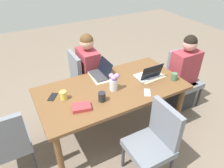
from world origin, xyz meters
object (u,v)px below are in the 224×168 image
at_px(flower_vase, 114,82).
at_px(book_red_cover, 81,107).
at_px(coffee_mug_centre_left, 174,77).
at_px(laptop_far_left_near, 102,72).
at_px(person_far_left_near, 89,76).
at_px(chair_head_right_left_mid, 182,75).
at_px(phone_silver, 147,93).
at_px(dining_table, 112,93).
at_px(coffee_mug_near_right, 63,95).
at_px(phone_black, 53,97).
at_px(chair_near_right_near, 155,140).
at_px(coffee_mug_near_left, 102,97).
at_px(chair_far_left_near, 83,76).
at_px(laptop_head_right_left_mid, 149,75).
at_px(person_head_right_left_mid, 183,77).
at_px(chair_head_left_left_far, 7,142).

distance_m(flower_vase, book_red_cover, 0.51).
bearing_deg(coffee_mug_centre_left, laptop_far_left_near, 144.30).
height_order(person_far_left_near, chair_head_right_left_mid, person_far_left_near).
distance_m(chair_head_right_left_mid, phone_silver, 1.06).
relative_size(dining_table, coffee_mug_near_right, 17.80).
distance_m(phone_black, phone_silver, 1.12).
height_order(dining_table, chair_near_right_near, chair_near_right_near).
bearing_deg(chair_head_right_left_mid, coffee_mug_near_left, -170.87).
xyz_separation_m(chair_far_left_near, laptop_head_right_left_mid, (0.63, -0.81, 0.28)).
relative_size(dining_table, coffee_mug_near_left, 16.86).
distance_m(person_head_right_left_mid, chair_near_right_near, 1.36).
bearing_deg(person_far_left_near, coffee_mug_near_left, -103.33).
distance_m(laptop_head_right_left_mid, book_red_cover, 1.04).
bearing_deg(laptop_head_right_left_mid, person_far_left_near, 126.47).
distance_m(chair_head_right_left_mid, flower_vase, 1.34).
height_order(laptop_head_right_left_mid, coffee_mug_near_right, laptop_head_right_left_mid).
xyz_separation_m(flower_vase, phone_silver, (0.32, -0.25, -0.11)).
xyz_separation_m(chair_head_right_left_mid, flower_vase, (-1.29, -0.11, 0.35)).
bearing_deg(laptop_far_left_near, person_head_right_left_mid, -15.56).
bearing_deg(coffee_mug_centre_left, coffee_mug_near_left, 176.93).
bearing_deg(laptop_head_right_left_mid, flower_vase, -177.80).
bearing_deg(coffee_mug_near_left, chair_near_right_near, -61.74).
distance_m(chair_head_right_left_mid, laptop_head_right_left_mid, 0.80).
bearing_deg(chair_near_right_near, chair_head_right_left_mid, 35.11).
xyz_separation_m(person_head_right_left_mid, phone_silver, (-0.91, -0.29, 0.21)).
height_order(person_far_left_near, book_red_cover, person_far_left_near).
bearing_deg(laptop_far_left_near, flower_vase, -93.38).
height_order(chair_head_left_left_far, coffee_mug_near_left, chair_head_left_left_far).
relative_size(dining_table, chair_head_left_left_far, 2.04).
distance_m(laptop_head_right_left_mid, coffee_mug_near_right, 1.14).
relative_size(person_far_left_near, book_red_cover, 5.97).
height_order(book_red_cover, phone_black, book_red_cover).
relative_size(chair_near_right_near, coffee_mug_near_left, 8.26).
bearing_deg(chair_head_right_left_mid, person_head_right_left_mid, -128.76).
xyz_separation_m(flower_vase, book_red_cover, (-0.48, -0.15, -0.09)).
height_order(chair_head_left_left_far, laptop_far_left_near, laptop_far_left_near).
xyz_separation_m(chair_far_left_near, coffee_mug_centre_left, (0.88, -1.01, 0.28)).
height_order(person_far_left_near, chair_head_left_left_far, person_far_left_near).
xyz_separation_m(laptop_head_right_left_mid, coffee_mug_near_right, (-1.14, 0.09, 0.01)).
bearing_deg(coffee_mug_centre_left, phone_silver, -171.79).
height_order(person_far_left_near, phone_black, person_far_left_near).
bearing_deg(person_head_right_left_mid, phone_black, 175.08).
height_order(laptop_far_left_near, phone_silver, laptop_far_left_near).
bearing_deg(coffee_mug_near_left, chair_head_left_left_far, 173.89).
height_order(person_far_left_near, laptop_far_left_near, person_far_left_near).
xyz_separation_m(chair_near_right_near, phone_black, (-0.80, 0.93, 0.24)).
height_order(chair_near_right_near, phone_silver, chair_near_right_near).
distance_m(laptop_head_right_left_mid, coffee_mug_centre_left, 0.33).
bearing_deg(laptop_far_left_near, laptop_head_right_left_mid, -34.26).
distance_m(dining_table, book_red_cover, 0.53).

